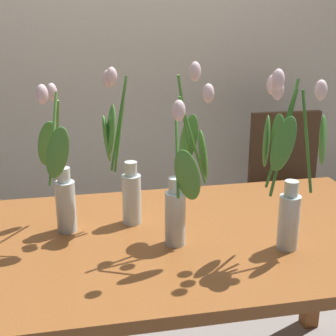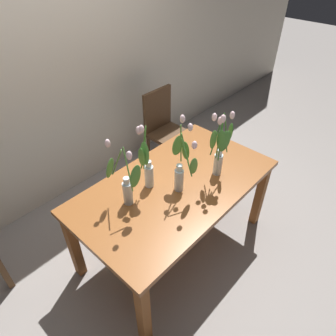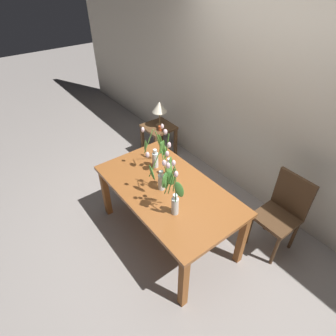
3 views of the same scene
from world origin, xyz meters
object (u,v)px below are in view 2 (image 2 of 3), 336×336
object	(u,v)px
dining_table	(175,192)
tulip_vase_1	(220,150)
tulip_vase_0	(147,168)
tulip_vase_2	(126,185)
tulip_vase_3	(182,167)
dining_chair	(164,126)

from	to	relation	value
dining_table	tulip_vase_1	size ratio (longest dim) A/B	2.75
tulip_vase_0	tulip_vase_1	distance (m)	0.56
tulip_vase_0	tulip_vase_2	world-z (taller)	tulip_vase_0
tulip_vase_1	dining_table	bearing A→B (deg)	149.86
tulip_vase_1	tulip_vase_3	distance (m)	0.33
tulip_vase_2	dining_table	bearing A→B (deg)	-16.10
dining_table	dining_chair	bearing A→B (deg)	47.30
tulip_vase_0	tulip_vase_1	size ratio (longest dim) A/B	0.96
dining_table	tulip_vase_0	distance (m)	0.35
tulip_vase_1	dining_chair	distance (m)	1.28
dining_table	dining_chair	size ratio (longest dim) A/B	1.72
tulip_vase_0	dining_chair	xyz separation A→B (m)	(0.99, 0.77, -0.41)
tulip_vase_0	dining_chair	distance (m)	1.32
tulip_vase_1	dining_chair	size ratio (longest dim) A/B	0.63
tulip_vase_0	tulip_vase_3	size ratio (longest dim) A/B	0.96
tulip_vase_3	dining_chair	bearing A→B (deg)	49.09
dining_table	tulip_vase_0	world-z (taller)	tulip_vase_0
tulip_vase_2	tulip_vase_3	xyz separation A→B (m)	(0.38, -0.18, 0.03)
dining_table	dining_chair	xyz separation A→B (m)	(0.82, 0.89, -0.12)
tulip_vase_2	dining_chair	world-z (taller)	tulip_vase_2
dining_chair	dining_table	bearing A→B (deg)	-132.70
dining_table	tulip_vase_1	distance (m)	0.48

